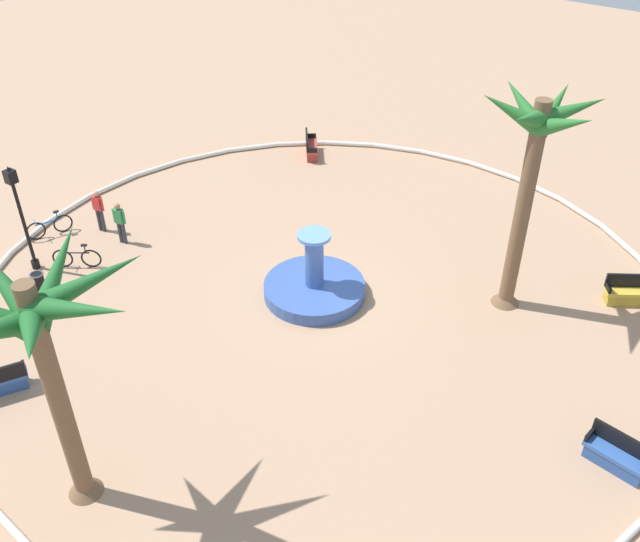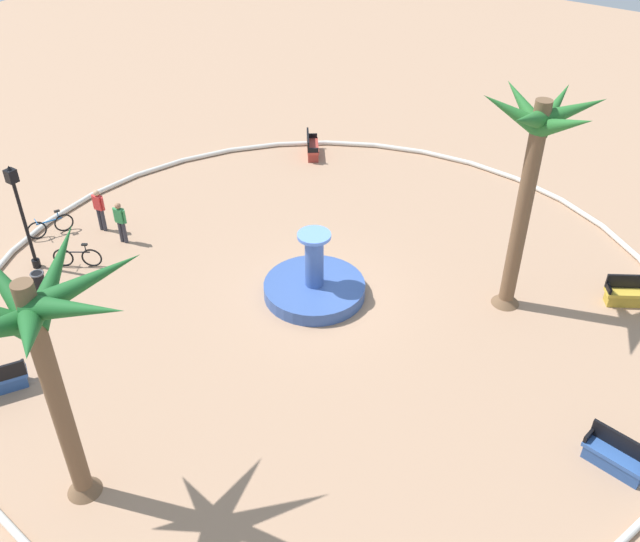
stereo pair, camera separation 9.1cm
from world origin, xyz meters
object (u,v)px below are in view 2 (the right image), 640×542
(palm_tree_near_fountain, at_px, (38,332))
(bench_east, at_px, (630,295))
(bench_southeast, at_px, (615,458))
(trash_bin, at_px, (39,281))
(fountain, at_px, (314,287))
(bench_north, at_px, (312,148))
(palm_tree_by_curb, at_px, (533,160))
(person_cyclist_helmet, at_px, (120,221))
(lamppost, at_px, (21,210))
(bicycle_by_lamppost, at_px, (78,257))
(person_cyclist_photo, at_px, (99,208))
(bicycle_red_frame, at_px, (51,226))

(palm_tree_near_fountain, height_order, bench_east, palm_tree_near_fountain)
(bench_southeast, distance_m, trash_bin, 18.26)
(fountain, xyz_separation_m, bench_north, (-8.34, -6.03, 0.01))
(palm_tree_by_curb, bearing_deg, person_cyclist_helmet, -70.29)
(bench_southeast, bearing_deg, lamppost, -81.77)
(fountain, distance_m, bench_north, 10.29)
(person_cyclist_helmet, bearing_deg, bench_southeast, 89.71)
(fountain, xyz_separation_m, bicycle_by_lamppost, (3.40, -7.73, 0.05))
(bench_southeast, height_order, person_cyclist_photo, person_cyclist_photo)
(fountain, distance_m, palm_tree_by_curb, 7.95)
(palm_tree_near_fountain, xyz_separation_m, bench_north, (-17.91, -6.00, -4.73))
(trash_bin, bearing_deg, bicycle_red_frame, -133.83)
(bicycle_red_frame, bearing_deg, trash_bin, 46.17)
(trash_bin, xyz_separation_m, bicycle_by_lamppost, (-1.67, -0.08, -0.00))
(bicycle_red_frame, xyz_separation_m, bicycle_by_lamppost, (0.77, 2.47, 0.00))
(bicycle_by_lamppost, height_order, person_cyclist_photo, person_cyclist_photo)
(bench_southeast, bearing_deg, trash_bin, -78.75)
(palm_tree_near_fountain, relative_size, trash_bin, 9.01)
(bicycle_red_frame, bearing_deg, bench_southeast, 93.13)
(trash_bin, distance_m, person_cyclist_helmet, 3.69)
(palm_tree_near_fountain, xyz_separation_m, bicycle_red_frame, (-6.94, -10.16, -4.70))
(bicycle_red_frame, relative_size, person_cyclist_photo, 0.95)
(palm_tree_by_curb, bearing_deg, bench_north, -114.05)
(palm_tree_near_fountain, xyz_separation_m, person_cyclist_helmet, (-8.15, -7.58, -4.16))
(bicycle_red_frame, distance_m, bicycle_by_lamppost, 2.58)
(palm_tree_by_curb, xyz_separation_m, lamppost, (7.53, -14.32, -2.87))
(palm_tree_by_curb, relative_size, person_cyclist_helmet, 4.42)
(bench_southeast, bearing_deg, person_cyclist_helmet, -90.29)
(bench_north, bearing_deg, bicycle_red_frame, -20.81)
(palm_tree_by_curb, xyz_separation_m, bench_north, (-5.10, -11.42, -4.85))
(fountain, bearing_deg, palm_tree_near_fountain, -0.21)
(person_cyclist_photo, bearing_deg, bench_east, 111.18)
(bench_north, distance_m, lamppost, 13.10)
(bicycle_by_lamppost, bearing_deg, palm_tree_near_fountain, 51.30)
(palm_tree_by_curb, relative_size, trash_bin, 9.94)
(palm_tree_near_fountain, xyz_separation_m, trash_bin, (-4.50, -7.62, -4.69))
(lamppost, height_order, person_cyclist_photo, lamppost)
(bench_southeast, bearing_deg, fountain, -98.37)
(palm_tree_by_curb, height_order, person_cyclist_photo, palm_tree_by_curb)
(palm_tree_by_curb, bearing_deg, bicycle_red_frame, -69.37)
(bench_north, relative_size, trash_bin, 2.16)
(bench_east, xyz_separation_m, bicycle_red_frame, (8.14, -18.88, 0.04))
(bench_east, bearing_deg, bicycle_by_lamppost, -61.51)
(palm_tree_near_fountain, distance_m, bench_north, 19.47)
(lamppost, bearing_deg, person_cyclist_photo, 179.18)
(person_cyclist_helmet, height_order, person_cyclist_photo, person_cyclist_photo)
(palm_tree_near_fountain, height_order, bicycle_red_frame, palm_tree_near_fountain)
(bench_east, bearing_deg, person_cyclist_photo, -68.82)
(bench_north, bearing_deg, person_cyclist_helmet, -9.23)
(fountain, bearing_deg, bicycle_by_lamppost, -66.26)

